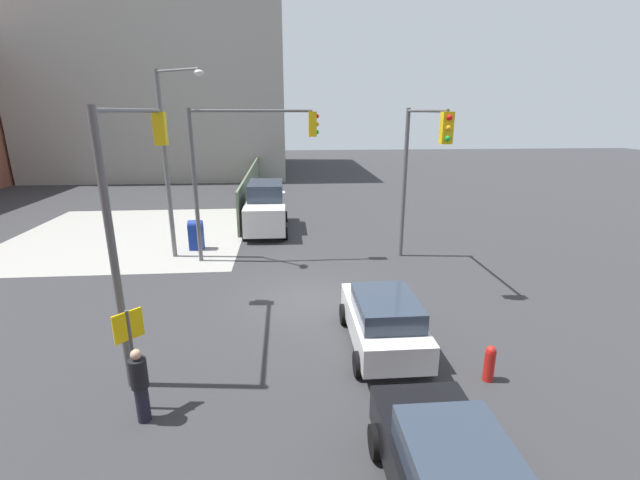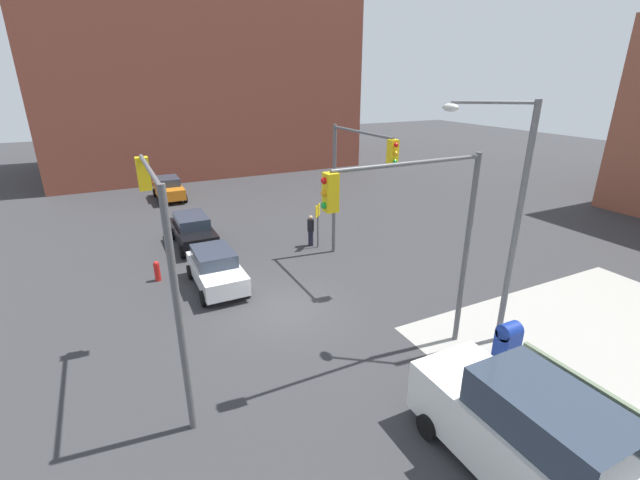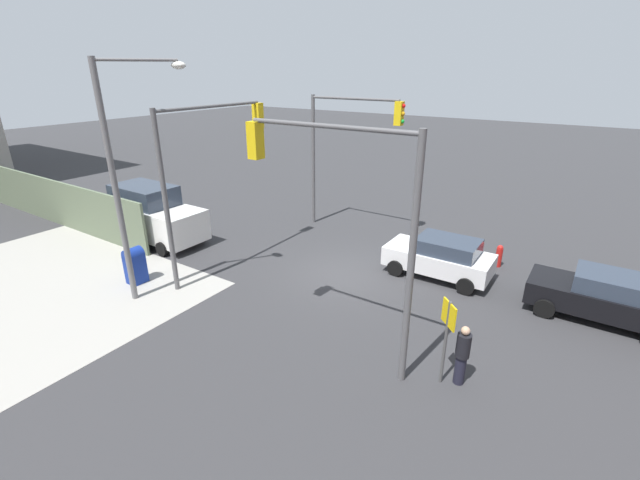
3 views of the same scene
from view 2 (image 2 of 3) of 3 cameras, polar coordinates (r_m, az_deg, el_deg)
ground_plane at (r=17.13m, az=-4.44°, el=-9.23°), size 120.00×120.00×0.00m
building_brick_west at (r=46.75m, az=-16.04°, el=20.65°), size 16.00×28.00×17.98m
traffic_signal_nw_corner at (r=19.57m, az=4.63°, el=9.11°), size 5.06×0.36×6.50m
traffic_signal_se_corner at (r=11.86m, az=-20.44°, el=-0.11°), size 4.87×0.36×6.50m
traffic_signal_ne_corner at (r=12.83m, az=13.12°, el=2.37°), size 0.36×5.35×6.50m
street_lamp_corner at (r=14.57m, az=23.68°, el=3.66°), size 1.77×2.24×8.00m
warning_sign_two_way at (r=22.50m, az=-0.30°, el=2.92°), size 0.48×0.48×2.40m
mailbox_blue at (r=15.09m, az=23.74°, el=-12.30°), size 0.56×0.64×1.43m
fire_hydrant at (r=20.51m, az=-20.90°, el=-3.83°), size 0.26×0.26×0.94m
hatchback_black at (r=24.09m, az=-16.56°, el=1.26°), size 4.33×2.02×1.62m
sedan_orange at (r=33.97m, az=-19.53°, el=6.52°), size 3.95×2.02×1.62m
coupe_white at (r=19.05m, az=-13.71°, el=-3.70°), size 4.05×2.02×1.62m
van_white_delivery at (r=11.16m, az=26.02°, el=-22.52°), size 5.40×2.32×2.62m
pedestrian_crossing at (r=22.99m, az=-1.25°, el=1.34°), size 0.36×0.36×1.71m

